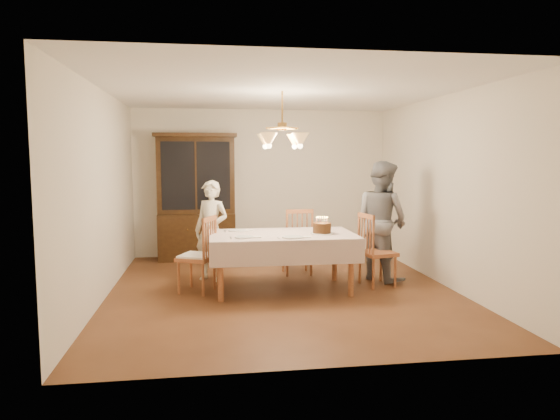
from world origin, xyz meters
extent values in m
plane|color=#512C17|center=(0.00, 0.00, 0.00)|extent=(5.00, 5.00, 0.00)
plane|color=white|center=(0.00, 0.00, 2.60)|extent=(5.00, 5.00, 0.00)
plane|color=beige|center=(0.00, 2.50, 1.30)|extent=(4.50, 0.00, 4.50)
plane|color=beige|center=(0.00, -2.50, 1.30)|extent=(4.50, 0.00, 4.50)
plane|color=beige|center=(-2.25, 0.00, 1.30)|extent=(0.00, 5.00, 5.00)
plane|color=beige|center=(2.25, 0.00, 1.30)|extent=(0.00, 5.00, 5.00)
cube|color=brown|center=(0.00, 0.00, 0.73)|extent=(1.80, 1.00, 0.04)
cube|color=beige|center=(0.00, 0.00, 0.75)|extent=(1.90, 1.10, 0.01)
cylinder|color=brown|center=(-0.82, -0.42, 0.35)|extent=(0.07, 0.07, 0.71)
cylinder|color=brown|center=(0.82, -0.42, 0.35)|extent=(0.07, 0.07, 0.71)
cylinder|color=brown|center=(-0.82, 0.42, 0.35)|extent=(0.07, 0.07, 0.71)
cylinder|color=brown|center=(0.82, 0.42, 0.35)|extent=(0.07, 0.07, 0.71)
cube|color=black|center=(-1.16, 2.23, 0.40)|extent=(1.30, 0.50, 0.80)
cube|color=black|center=(-1.16, 2.28, 1.45)|extent=(1.30, 0.40, 1.30)
cube|color=black|center=(-1.16, 2.08, 1.45)|extent=(1.14, 0.01, 1.14)
cube|color=black|center=(-1.16, 2.23, 2.13)|extent=(1.38, 0.54, 0.06)
cube|color=brown|center=(0.36, 0.91, 0.45)|extent=(0.45, 0.43, 0.05)
cube|color=brown|center=(0.37, 0.72, 0.97)|extent=(0.40, 0.05, 0.06)
cylinder|color=brown|center=(0.54, 1.09, 0.21)|extent=(0.04, 0.04, 0.43)
cylinder|color=brown|center=(0.18, 1.08, 0.21)|extent=(0.04, 0.04, 0.43)
cylinder|color=brown|center=(0.55, 0.75, 0.21)|extent=(0.04, 0.04, 0.43)
cylinder|color=brown|center=(0.19, 0.74, 0.21)|extent=(0.04, 0.04, 0.43)
cube|color=brown|center=(-1.12, 0.08, 0.45)|extent=(0.56, 0.57, 0.05)
cube|color=brown|center=(-0.95, 0.00, 0.97)|extent=(0.20, 0.38, 0.06)
cylinder|color=brown|center=(-1.20, 0.31, 0.21)|extent=(0.04, 0.04, 0.43)
cylinder|color=brown|center=(-1.35, -0.02, 0.21)|extent=(0.04, 0.04, 0.43)
cylinder|color=brown|center=(-0.89, 0.17, 0.21)|extent=(0.04, 0.04, 0.43)
cylinder|color=brown|center=(-1.04, -0.16, 0.21)|extent=(0.04, 0.04, 0.43)
cube|color=white|center=(-1.12, 0.08, 0.48)|extent=(0.51, 0.52, 0.03)
cube|color=brown|center=(1.33, 0.06, 0.45)|extent=(0.50, 0.52, 0.05)
cube|color=brown|center=(1.15, 0.02, 0.97)|extent=(0.12, 0.40, 0.06)
cylinder|color=brown|center=(1.54, -0.08, 0.21)|extent=(0.04, 0.04, 0.43)
cylinder|color=brown|center=(1.46, 0.27, 0.21)|extent=(0.04, 0.04, 0.43)
cylinder|color=brown|center=(1.20, -0.15, 0.21)|extent=(0.04, 0.04, 0.43)
cylinder|color=brown|center=(1.13, 0.20, 0.21)|extent=(0.04, 0.04, 0.43)
imported|color=beige|center=(-0.92, 0.69, 0.72)|extent=(0.62, 0.57, 1.43)
imported|color=slate|center=(1.50, 0.41, 0.85)|extent=(0.96, 1.03, 1.70)
cylinder|color=white|center=(0.51, -0.09, 0.77)|extent=(0.30, 0.30, 0.01)
cylinder|color=#331C0B|center=(0.51, -0.09, 0.84)|extent=(0.24, 0.24, 0.13)
cylinder|color=#598CD8|center=(0.59, -0.09, 0.94)|extent=(0.01, 0.01, 0.07)
sphere|color=#FFB23F|center=(0.59, -0.09, 0.98)|extent=(0.01, 0.01, 0.01)
cylinder|color=pink|center=(0.58, -0.06, 0.94)|extent=(0.01, 0.01, 0.07)
sphere|color=#FFB23F|center=(0.58, -0.06, 0.98)|extent=(0.01, 0.01, 0.01)
cylinder|color=#EACC66|center=(0.56, -0.04, 0.94)|extent=(0.01, 0.01, 0.07)
sphere|color=#FFB23F|center=(0.56, -0.04, 0.98)|extent=(0.01, 0.01, 0.01)
cylinder|color=#598CD8|center=(0.54, -0.02, 0.94)|extent=(0.01, 0.01, 0.07)
sphere|color=#FFB23F|center=(0.54, -0.02, 0.98)|extent=(0.01, 0.01, 0.01)
cylinder|color=pink|center=(0.51, -0.02, 0.94)|extent=(0.01, 0.01, 0.07)
sphere|color=#FFB23F|center=(0.51, -0.02, 0.98)|extent=(0.01, 0.01, 0.01)
cylinder|color=#EACC66|center=(0.48, -0.03, 0.94)|extent=(0.01, 0.01, 0.07)
sphere|color=#FFB23F|center=(0.48, -0.03, 0.98)|extent=(0.01, 0.01, 0.01)
cylinder|color=#598CD8|center=(0.46, -0.05, 0.94)|extent=(0.01, 0.01, 0.07)
sphere|color=#FFB23F|center=(0.46, -0.05, 0.98)|extent=(0.01, 0.01, 0.01)
cylinder|color=pink|center=(0.44, -0.07, 0.94)|extent=(0.01, 0.01, 0.07)
sphere|color=#FFB23F|center=(0.44, -0.07, 0.98)|extent=(0.01, 0.01, 0.01)
cylinder|color=#EACC66|center=(0.44, -0.10, 0.94)|extent=(0.01, 0.01, 0.07)
sphere|color=#FFB23F|center=(0.44, -0.10, 0.98)|extent=(0.01, 0.01, 0.01)
cylinder|color=#598CD8|center=(0.46, -0.13, 0.94)|extent=(0.01, 0.01, 0.07)
sphere|color=#FFB23F|center=(0.46, -0.13, 0.98)|extent=(0.01, 0.01, 0.01)
cylinder|color=pink|center=(0.48, -0.15, 0.94)|extent=(0.01, 0.01, 0.07)
sphere|color=#FFB23F|center=(0.48, -0.15, 0.98)|extent=(0.01, 0.01, 0.01)
cylinder|color=#EACC66|center=(0.51, -0.16, 0.94)|extent=(0.01, 0.01, 0.07)
sphere|color=#FFB23F|center=(0.51, -0.16, 0.98)|extent=(0.01, 0.01, 0.01)
cylinder|color=#598CD8|center=(0.54, -0.16, 0.94)|extent=(0.01, 0.01, 0.07)
sphere|color=#FFB23F|center=(0.54, -0.16, 0.98)|extent=(0.01, 0.01, 0.01)
cylinder|color=pink|center=(0.56, -0.14, 0.94)|extent=(0.01, 0.01, 0.07)
sphere|color=#FFB23F|center=(0.56, -0.14, 0.98)|extent=(0.01, 0.01, 0.01)
cylinder|color=#EACC66|center=(0.58, -0.12, 0.94)|extent=(0.01, 0.01, 0.07)
sphere|color=#FFB23F|center=(0.58, -0.12, 0.98)|extent=(0.01, 0.01, 0.01)
cylinder|color=white|center=(-0.52, -0.26, 0.77)|extent=(0.24, 0.24, 0.02)
cube|color=silver|center=(-0.68, -0.26, 0.76)|extent=(0.01, 0.16, 0.01)
cube|color=white|center=(-0.36, -0.26, 0.76)|extent=(0.10, 0.10, 0.01)
cylinder|color=white|center=(0.08, -0.35, 0.77)|extent=(0.27, 0.27, 0.02)
cube|color=silver|center=(-0.10, -0.35, 0.76)|extent=(0.02, 0.16, 0.01)
cube|color=white|center=(0.26, -0.35, 0.76)|extent=(0.10, 0.10, 0.01)
cylinder|color=white|center=(-0.57, 0.33, 0.77)|extent=(0.24, 0.24, 0.02)
cube|color=silver|center=(-0.74, 0.33, 0.76)|extent=(0.01, 0.16, 0.01)
cube|color=white|center=(-0.41, 0.33, 0.76)|extent=(0.10, 0.10, 0.01)
cylinder|color=#BF8C3F|center=(0.00, 0.00, 2.40)|extent=(0.02, 0.02, 0.40)
cylinder|color=#BF8C3F|center=(0.00, 0.00, 2.15)|extent=(0.12, 0.12, 0.10)
cone|color=#D8994C|center=(0.20, 0.20, 1.97)|extent=(0.22, 0.22, 0.18)
sphere|color=#FFD899|center=(0.20, 0.20, 1.90)|extent=(0.07, 0.07, 0.07)
cone|color=#D8994C|center=(-0.20, 0.20, 1.97)|extent=(0.22, 0.22, 0.18)
sphere|color=#FFD899|center=(-0.20, 0.20, 1.90)|extent=(0.07, 0.07, 0.07)
cone|color=#D8994C|center=(-0.20, -0.20, 1.97)|extent=(0.22, 0.22, 0.18)
sphere|color=#FFD899|center=(-0.20, -0.20, 1.90)|extent=(0.07, 0.07, 0.07)
cone|color=#D8994C|center=(0.20, -0.20, 1.97)|extent=(0.22, 0.22, 0.18)
sphere|color=#FFD899|center=(0.20, -0.20, 1.90)|extent=(0.07, 0.07, 0.07)
camera|label=1|loc=(-0.95, -6.41, 1.75)|focal=32.00mm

